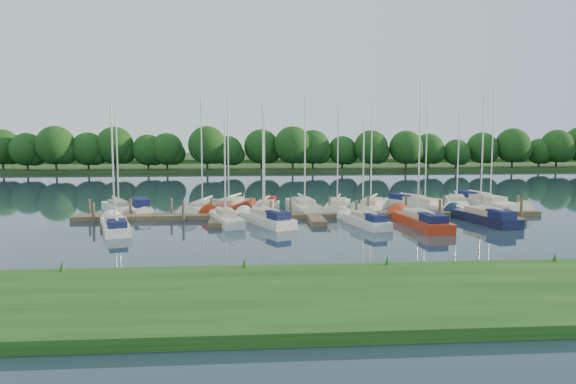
{
  "coord_description": "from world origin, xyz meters",
  "views": [
    {
      "loc": [
        -5.92,
        -39.37,
        7.35
      ],
      "look_at": [
        -2.07,
        8.0,
        2.2
      ],
      "focal_mm": 35.0,
      "sensor_mm": 36.0,
      "label": 1
    }
  ],
  "objects": [
    {
      "name": "near_bank",
      "position": [
        0.0,
        -16.0,
        0.25
      ],
      "size": [
        90.0,
        10.0,
        0.5
      ],
      "primitive_type": "cube",
      "color": "#174413",
      "rests_on": "ground"
    },
    {
      "name": "sailboat_n_0",
      "position": [
        -17.3,
        12.54,
        0.27
      ],
      "size": [
        4.12,
        6.95,
        9.17
      ],
      "rotation": [
        0.0,
        0.0,
        3.57
      ],
      "color": "silver",
      "rests_on": "ground"
    },
    {
      "name": "dock",
      "position": [
        0.0,
        7.31,
        0.2
      ],
      "size": [
        40.0,
        6.0,
        0.4
      ],
      "color": "brown",
      "rests_on": "ground"
    },
    {
      "name": "distant_hill",
      "position": [
        0.0,
        100.0,
        0.7
      ],
      "size": [
        220.0,
        40.0,
        1.4
      ],
      "primitive_type": "cube",
      "color": "#365224",
      "rests_on": "ground"
    },
    {
      "name": "motorboat",
      "position": [
        -15.1,
        11.64,
        0.34
      ],
      "size": [
        3.02,
        5.93,
        1.65
      ],
      "rotation": [
        0.0,
        0.0,
        3.43
      ],
      "color": "silver",
      "rests_on": "ground"
    },
    {
      "name": "sailboat_s_5",
      "position": [
        13.48,
        4.06,
        0.33
      ],
      "size": [
        3.29,
        8.23,
        10.49
      ],
      "rotation": [
        0.0,
        0.0,
        0.2
      ],
      "color": "black",
      "rests_on": "ground"
    },
    {
      "name": "sailboat_s_2",
      "position": [
        -4.12,
        4.6,
        0.34
      ],
      "size": [
        4.41,
        7.39,
        9.83
      ],
      "rotation": [
        0.0,
        0.0,
        0.44
      ],
      "color": "silver",
      "rests_on": "ground"
    },
    {
      "name": "ground",
      "position": [
        0.0,
        0.0,
        0.0
      ],
      "size": [
        260.0,
        260.0,
        0.0
      ],
      "primitive_type": "plane",
      "color": "#1B2936",
      "rests_on": "ground"
    },
    {
      "name": "mooring_pilings",
      "position": [
        0.0,
        8.43,
        0.6
      ],
      "size": [
        38.24,
        2.84,
        2.0
      ],
      "color": "#473D33",
      "rests_on": "ground"
    },
    {
      "name": "sailboat_n_5",
      "position": [
        -0.24,
        11.98,
        0.28
      ],
      "size": [
        2.79,
        8.74,
        11.05
      ],
      "rotation": [
        0.0,
        0.0,
        3.24
      ],
      "color": "silver",
      "rests_on": "ground"
    },
    {
      "name": "sailboat_n_2",
      "position": [
        -9.58,
        12.37,
        0.26
      ],
      "size": [
        3.68,
        8.54,
        10.65
      ],
      "rotation": [
        0.0,
        0.0,
        2.9
      ],
      "color": "silver",
      "rests_on": "ground"
    },
    {
      "name": "sailboat_n_4",
      "position": [
        -3.88,
        11.36,
        0.33
      ],
      "size": [
        2.91,
        7.24,
        9.28
      ],
      "rotation": [
        0.0,
        0.0,
        2.93
      ],
      "color": "silver",
      "rests_on": "ground"
    },
    {
      "name": "sailboat_n_8",
      "position": [
        11.04,
        12.31,
        0.32
      ],
      "size": [
        5.85,
        8.88,
        11.67
      ],
      "rotation": [
        0.0,
        0.0,
        3.64
      ],
      "color": "silver",
      "rests_on": "ground"
    },
    {
      "name": "sailboat_s_3",
      "position": [
        3.57,
        3.29,
        0.32
      ],
      "size": [
        2.92,
        6.79,
        8.71
      ],
      "rotation": [
        0.0,
        0.0,
        0.24
      ],
      "color": "silver",
      "rests_on": "ground"
    },
    {
      "name": "sailboat_n_3",
      "position": [
        -7.12,
        12.45,
        0.28
      ],
      "size": [
        4.56,
        8.5,
        10.98
      ],
      "rotation": [
        0.0,
        0.0,
        2.76
      ],
      "color": "#B42910",
      "rests_on": "ground"
    },
    {
      "name": "sailboat_n_9",
      "position": [
        14.95,
        13.57,
        0.28
      ],
      "size": [
        3.73,
        7.66,
        9.84
      ],
      "rotation": [
        0.0,
        0.0,
        2.83
      ],
      "color": "silver",
      "rests_on": "ground"
    },
    {
      "name": "sailboat_s_0",
      "position": [
        -15.41,
        2.73,
        0.31
      ],
      "size": [
        3.54,
        7.65,
        9.66
      ],
      "rotation": [
        0.0,
        0.0,
        0.28
      ],
      "color": "silver",
      "rests_on": "ground"
    },
    {
      "name": "sailboat_s_1",
      "position": [
        -7.25,
        5.02,
        0.28
      ],
      "size": [
        2.92,
        6.7,
        8.75
      ],
      "rotation": [
        0.0,
        0.0,
        0.25
      ],
      "color": "silver",
      "rests_on": "ground"
    },
    {
      "name": "treeline",
      "position": [
        -2.53,
        62.3,
        4.08
      ],
      "size": [
        145.45,
        10.35,
        8.22
      ],
      "color": "#38281C",
      "rests_on": "ground"
    },
    {
      "name": "sailboat_n_6",
      "position": [
        2.86,
        11.79,
        0.27
      ],
      "size": [
        3.55,
        8.17,
        10.34
      ],
      "rotation": [
        0.0,
        0.0,
        2.89
      ],
      "color": "silver",
      "rests_on": "ground"
    },
    {
      "name": "sailboat_n_10",
      "position": [
        17.73,
        12.86,
        0.33
      ],
      "size": [
        4.02,
        9.83,
        12.32
      ],
      "rotation": [
        0.0,
        0.0,
        3.36
      ],
      "color": "silver",
      "rests_on": "ground"
    },
    {
      "name": "far_shore",
      "position": [
        0.0,
        75.0,
        0.3
      ],
      "size": [
        180.0,
        30.0,
        0.6
      ],
      "primitive_type": "cube",
      "color": "#213E18",
      "rests_on": "ground"
    },
    {
      "name": "sailboat_n_7",
      "position": [
        5.93,
        11.31,
        0.28
      ],
      "size": [
        4.6,
        7.73,
        10.21
      ],
      "rotation": [
        0.0,
        0.0,
        2.71
      ],
      "color": "silver",
      "rests_on": "ground"
    },
    {
      "name": "sailboat_s_4",
      "position": [
        7.85,
        2.92,
        0.33
      ],
      "size": [
        2.71,
        9.05,
        11.46
      ],
      "rotation": [
        0.0,
        0.0,
        0.08
      ],
      "color": "#B42910",
      "rests_on": "ground"
    }
  ]
}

